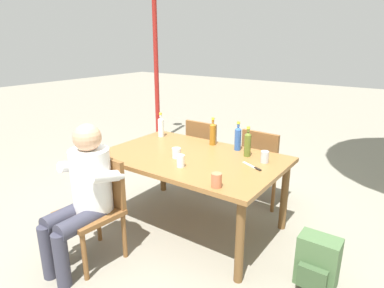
# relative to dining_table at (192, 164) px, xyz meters

# --- Properties ---
(ground_plane) EXTENTS (24.00, 24.00, 0.00)m
(ground_plane) POSITION_rel_dining_table_xyz_m (0.00, 0.00, -0.66)
(ground_plane) COLOR gray
(dining_table) EXTENTS (1.69, 1.09, 0.74)m
(dining_table) POSITION_rel_dining_table_xyz_m (0.00, 0.00, 0.00)
(dining_table) COLOR olive
(dining_table) RESTS_ON ground_plane
(chair_near_left) EXTENTS (0.48, 0.48, 0.87)m
(chair_near_left) POSITION_rel_dining_table_xyz_m (-0.37, -0.85, -0.17)
(chair_near_left) COLOR brown
(chair_near_left) RESTS_ON ground_plane
(chair_far_left) EXTENTS (0.45, 0.45, 0.87)m
(chair_far_left) POSITION_rel_dining_table_xyz_m (-0.38, 0.84, -0.17)
(chair_far_left) COLOR brown
(chair_far_left) RESTS_ON ground_plane
(chair_far_right) EXTENTS (0.46, 0.46, 0.87)m
(chair_far_right) POSITION_rel_dining_table_xyz_m (0.38, 0.84, -0.17)
(chair_far_right) COLOR brown
(chair_far_right) RESTS_ON ground_plane
(person_in_white_shirt) EXTENTS (0.47, 0.61, 1.18)m
(person_in_white_shirt) POSITION_rel_dining_table_xyz_m (-0.38, -0.95, -0.01)
(person_in_white_shirt) COLOR white
(person_in_white_shirt) RESTS_ON ground_plane
(bottle_clear) EXTENTS (0.06, 0.06, 0.28)m
(bottle_clear) POSITION_rel_dining_table_xyz_m (-0.67, 0.34, 0.20)
(bottle_clear) COLOR white
(bottle_clear) RESTS_ON dining_table
(bottle_olive) EXTENTS (0.06, 0.06, 0.29)m
(bottle_olive) POSITION_rel_dining_table_xyz_m (0.43, 0.30, 0.20)
(bottle_olive) COLOR #566623
(bottle_olive) RESTS_ON dining_table
(bottle_amber) EXTENTS (0.06, 0.06, 0.29)m
(bottle_amber) POSITION_rel_dining_table_xyz_m (-0.03, 0.42, 0.20)
(bottle_amber) COLOR #996019
(bottle_amber) RESTS_ON dining_table
(bottle_blue) EXTENTS (0.06, 0.06, 0.29)m
(bottle_blue) POSITION_rel_dining_table_xyz_m (0.27, 0.41, 0.20)
(bottle_blue) COLOR #2D56A3
(bottle_blue) RESTS_ON dining_table
(cup_terracotta) EXTENTS (0.08, 0.08, 0.11)m
(cup_terracotta) POSITION_rel_dining_table_xyz_m (0.55, -0.46, 0.13)
(cup_terracotta) COLOR #BC6B47
(cup_terracotta) RESTS_ON dining_table
(cup_white) EXTENTS (0.07, 0.07, 0.11)m
(cup_white) POSITION_rel_dining_table_xyz_m (0.08, -0.28, 0.13)
(cup_white) COLOR white
(cup_white) RESTS_ON dining_table
(cup_glass) EXTENTS (0.08, 0.08, 0.09)m
(cup_glass) POSITION_rel_dining_table_xyz_m (-0.09, -0.12, 0.13)
(cup_glass) COLOR silver
(cup_glass) RESTS_ON dining_table
(cup_steel) EXTENTS (0.07, 0.07, 0.11)m
(cup_steel) POSITION_rel_dining_table_xyz_m (0.63, 0.24, 0.13)
(cup_steel) COLOR #B2B7BC
(cup_steel) RESTS_ON dining_table
(table_knife) EXTENTS (0.22, 0.13, 0.01)m
(table_knife) POSITION_rel_dining_table_xyz_m (0.60, 0.07, 0.08)
(table_knife) COLOR silver
(table_knife) RESTS_ON dining_table
(backpack_by_near_side) EXTENTS (0.30, 0.25, 0.40)m
(backpack_by_near_side) POSITION_rel_dining_table_xyz_m (1.27, -0.16, -0.47)
(backpack_by_near_side) COLOR #47663D
(backpack_by_near_side) RESTS_ON ground_plane
(lamp_post) EXTENTS (0.56, 0.20, 2.90)m
(lamp_post) POSITION_rel_dining_table_xyz_m (-2.21, 2.05, 1.38)
(lamp_post) COLOR maroon
(lamp_post) RESTS_ON ground_plane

